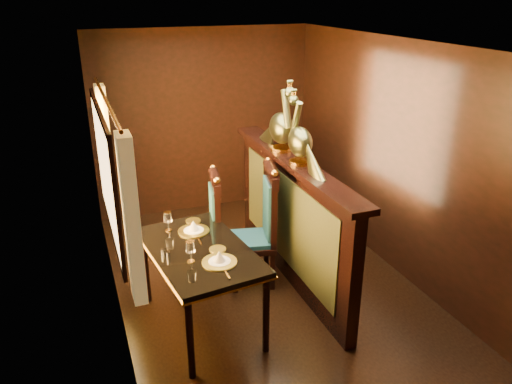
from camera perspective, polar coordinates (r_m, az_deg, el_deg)
ground at (r=5.27m, az=1.96°, el=-11.81°), size 5.00×5.00×0.00m
room_shell at (r=4.56m, az=1.14°, el=4.77°), size 3.04×5.04×2.52m
partition at (r=5.27m, az=4.03°, el=-2.93°), size 0.26×2.70×1.36m
dining_table at (r=4.53m, az=-6.51°, el=-7.22°), size 0.99×1.46×1.01m
chair_left at (r=5.20m, az=0.78°, el=-3.43°), size 0.58×0.60×1.34m
chair_right at (r=5.19m, az=-5.40°, el=-3.98°), size 0.53×0.55×1.28m
peacock_left at (r=4.80m, az=5.12°, el=7.21°), size 0.22×0.59×0.70m
peacock_right at (r=5.20m, az=2.94°, el=8.82°), size 0.24×0.65×0.77m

